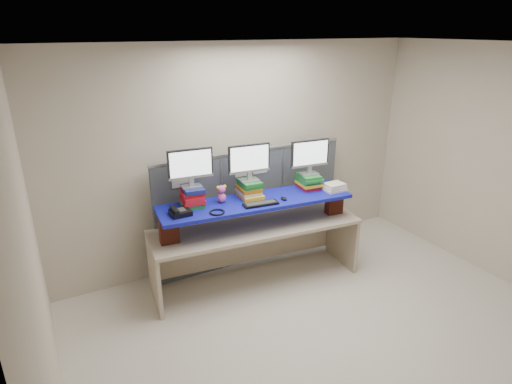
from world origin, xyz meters
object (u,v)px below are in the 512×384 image
desk_phone (180,212)px  blue_board (256,202)px  monitor_center (249,160)px  desk (256,237)px  monitor_left (191,166)px  monitor_right (310,155)px  keyboard (261,204)px

desk_phone → blue_board: bearing=-1.5°
blue_board → desk_phone: desk_phone is taller
blue_board → monitor_center: (-0.02, 0.12, 0.47)m
desk → monitor_left: (-0.70, 0.19, 0.94)m
blue_board → monitor_right: 0.88m
blue_board → desk_phone: size_ratio=10.71×
monitor_right → monitor_left: bearing=180.0°
desk → keyboard: (-0.02, -0.15, 0.48)m
desk → blue_board: 0.45m
desk → monitor_center: 0.93m
desk → monitor_center: size_ratio=5.15×
desk → blue_board: (-0.00, 0.00, 0.45)m
monitor_left → desk_phone: 0.51m
desk → desk_phone: bearing=-175.2°
monitor_center → monitor_left: bearing=-180.0°
desk → monitor_center: monitor_center is taller
monitor_center → desk_phone: (-0.89, -0.10, -0.42)m
blue_board → desk: bearing=-69.8°
monitor_right → blue_board: bearing=-171.0°
monitor_center → desk_phone: size_ratio=2.35×
desk → monitor_left: bearing=170.6°
blue_board → monitor_right: bearing=9.0°
desk → monitor_center: (-0.02, 0.12, 0.92)m
blue_board → monitor_left: 0.88m
blue_board → keyboard: 0.15m
monitor_right → keyboard: bearing=-160.5°
monitor_center → desk: bearing=-73.6°
desk → keyboard: 0.51m
desk_phone → keyboard: bearing=-10.9°
monitor_center → monitor_right: (0.78, -0.08, -0.02)m
monitor_left → keyboard: (0.68, -0.34, -0.46)m
monitor_center → monitor_right: 0.79m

